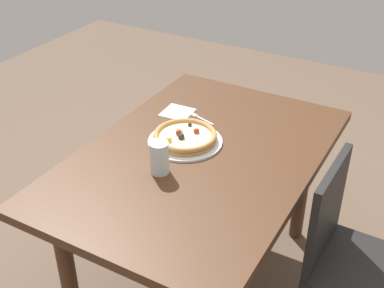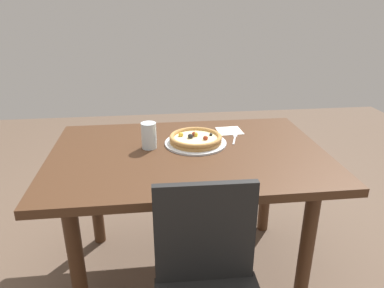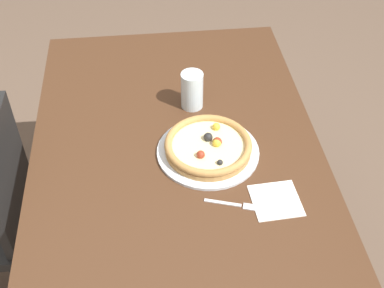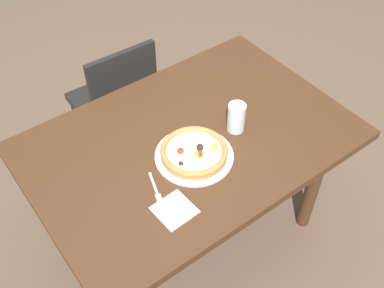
% 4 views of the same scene
% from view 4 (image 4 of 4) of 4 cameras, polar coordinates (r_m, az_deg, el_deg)
% --- Properties ---
extents(ground_plane, '(6.00, 6.00, 0.00)m').
position_cam_4_polar(ground_plane, '(2.59, -0.20, -10.75)').
color(ground_plane, brown).
extents(dining_table, '(1.39, 0.94, 0.74)m').
position_cam_4_polar(dining_table, '(2.08, -0.25, -1.11)').
color(dining_table, '#472B19').
rests_on(dining_table, ground).
extents(chair_near, '(0.41, 0.41, 0.86)m').
position_cam_4_polar(chair_near, '(2.63, -9.24, 5.18)').
color(chair_near, black).
rests_on(chair_near, ground).
extents(plate, '(0.33, 0.33, 0.01)m').
position_cam_4_polar(plate, '(1.93, 0.26, -1.48)').
color(plate, silver).
rests_on(plate, dining_table).
extents(pizza, '(0.28, 0.28, 0.05)m').
position_cam_4_polar(pizza, '(1.91, 0.28, -0.97)').
color(pizza, '#B78447').
rests_on(pizza, plate).
extents(fork, '(0.07, 0.16, 0.00)m').
position_cam_4_polar(fork, '(1.82, -4.42, -5.75)').
color(fork, silver).
rests_on(fork, dining_table).
extents(drinking_glass, '(0.08, 0.08, 0.14)m').
position_cam_4_polar(drinking_glass, '(2.01, 5.46, 3.26)').
color(drinking_glass, silver).
rests_on(drinking_glass, dining_table).
extents(napkin, '(0.15, 0.15, 0.00)m').
position_cam_4_polar(napkin, '(1.77, -2.17, -8.08)').
color(napkin, white).
rests_on(napkin, dining_table).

